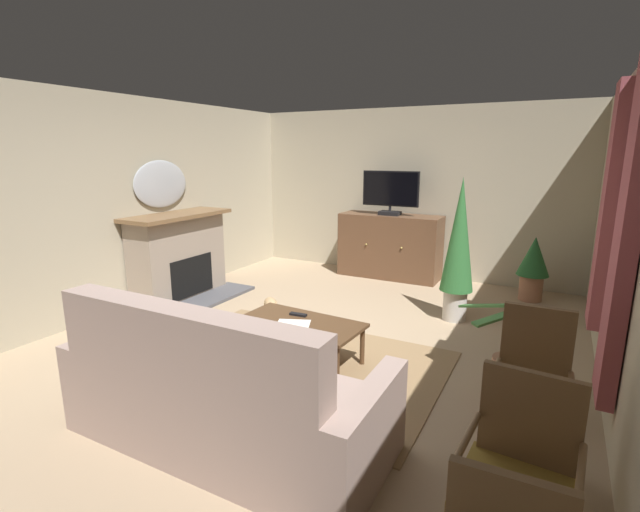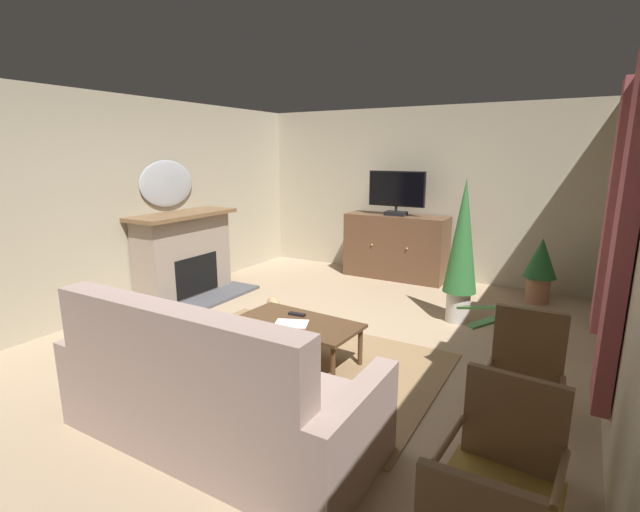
{
  "view_description": "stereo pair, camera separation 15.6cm",
  "coord_description": "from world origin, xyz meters",
  "px_view_note": "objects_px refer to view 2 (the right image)",
  "views": [
    {
      "loc": [
        2.14,
        -3.58,
        1.93
      ],
      "look_at": [
        0.05,
        0.35,
        0.91
      ],
      "focal_mm": 25.48,
      "sensor_mm": 36.0,
      "label": 1
    },
    {
      "loc": [
        2.27,
        -3.5,
        1.93
      ],
      "look_at": [
        0.05,
        0.35,
        0.91
      ],
      "focal_mm": 25.48,
      "sensor_mm": 36.0,
      "label": 2
    }
  ],
  "objects_px": {
    "wall_mirror_oval": "(167,184)",
    "side_chair_beside_plant": "(521,399)",
    "fireplace": "(185,257)",
    "tv_remote": "(297,314)",
    "coffee_table": "(299,325)",
    "side_chair_mid_row": "(502,480)",
    "television": "(397,192)",
    "potted_plant_on_hearth_side": "(506,375)",
    "potted_plant_small_fern_corner": "(462,245)",
    "potted_plant_leafy_by_curtain": "(540,266)",
    "sofa_floral": "(212,397)",
    "folded_newspaper": "(291,324)",
    "tv_cabinet": "(396,248)",
    "cat": "(274,304)"
  },
  "relations": [
    {
      "from": "side_chair_beside_plant",
      "to": "coffee_table",
      "type": "bearing_deg",
      "value": 160.6
    },
    {
      "from": "folded_newspaper",
      "to": "side_chair_mid_row",
      "type": "bearing_deg",
      "value": -55.99
    },
    {
      "from": "fireplace",
      "to": "side_chair_beside_plant",
      "type": "distance_m",
      "value": 4.68
    },
    {
      "from": "tv_remote",
      "to": "wall_mirror_oval",
      "type": "bearing_deg",
      "value": 158.23
    },
    {
      "from": "sofa_floral",
      "to": "television",
      "type": "bearing_deg",
      "value": 95.65
    },
    {
      "from": "television",
      "to": "folded_newspaper",
      "type": "bearing_deg",
      "value": -85.36
    },
    {
      "from": "potted_plant_small_fern_corner",
      "to": "potted_plant_leafy_by_curtain",
      "type": "bearing_deg",
      "value": 58.79
    },
    {
      "from": "fireplace",
      "to": "sofa_floral",
      "type": "height_order",
      "value": "fireplace"
    },
    {
      "from": "tv_cabinet",
      "to": "cat",
      "type": "relative_size",
      "value": 3.02
    },
    {
      "from": "wall_mirror_oval",
      "to": "potted_plant_on_hearth_side",
      "type": "relative_size",
      "value": 1.01
    },
    {
      "from": "tv_remote",
      "to": "side_chair_mid_row",
      "type": "bearing_deg",
      "value": -40.94
    },
    {
      "from": "wall_mirror_oval",
      "to": "coffee_table",
      "type": "bearing_deg",
      "value": -19.3
    },
    {
      "from": "potted_plant_on_hearth_side",
      "to": "cat",
      "type": "bearing_deg",
      "value": 162.6
    },
    {
      "from": "tv_cabinet",
      "to": "tv_remote",
      "type": "xyz_separation_m",
      "value": [
        0.19,
        -3.14,
        -0.06
      ]
    },
    {
      "from": "folded_newspaper",
      "to": "side_chair_beside_plant",
      "type": "xyz_separation_m",
      "value": [
        2.0,
        -0.61,
        0.13
      ]
    },
    {
      "from": "side_chair_beside_plant",
      "to": "tv_remote",
      "type": "bearing_deg",
      "value": 158.45
    },
    {
      "from": "television",
      "to": "side_chair_beside_plant",
      "type": "distance_m",
      "value": 4.59
    },
    {
      "from": "tv_cabinet",
      "to": "side_chair_beside_plant",
      "type": "height_order",
      "value": "side_chair_beside_plant"
    },
    {
      "from": "tv_cabinet",
      "to": "folded_newspaper",
      "type": "height_order",
      "value": "tv_cabinet"
    },
    {
      "from": "sofa_floral",
      "to": "side_chair_mid_row",
      "type": "xyz_separation_m",
      "value": [
        1.82,
        -0.1,
        0.17
      ]
    },
    {
      "from": "tv_remote",
      "to": "sofa_floral",
      "type": "relative_size",
      "value": 0.08
    },
    {
      "from": "folded_newspaper",
      "to": "potted_plant_on_hearth_side",
      "type": "bearing_deg",
      "value": -14.92
    },
    {
      "from": "tv_remote",
      "to": "sofa_floral",
      "type": "height_order",
      "value": "sofa_floral"
    },
    {
      "from": "coffee_table",
      "to": "sofa_floral",
      "type": "bearing_deg",
      "value": -83.13
    },
    {
      "from": "tv_remote",
      "to": "side_chair_mid_row",
      "type": "xyz_separation_m",
      "value": [
        2.08,
        -1.55,
        0.1
      ]
    },
    {
      "from": "side_chair_mid_row",
      "to": "potted_plant_on_hearth_side",
      "type": "bearing_deg",
      "value": 96.91
    },
    {
      "from": "potted_plant_leafy_by_curtain",
      "to": "side_chair_beside_plant",
      "type": "bearing_deg",
      "value": -86.93
    },
    {
      "from": "television",
      "to": "potted_plant_on_hearth_side",
      "type": "xyz_separation_m",
      "value": [
        2.08,
        -3.06,
        -1.08
      ]
    },
    {
      "from": "tv_cabinet",
      "to": "potted_plant_on_hearth_side",
      "type": "bearing_deg",
      "value": -56.26
    },
    {
      "from": "television",
      "to": "fireplace",
      "type": "bearing_deg",
      "value": -133.02
    },
    {
      "from": "potted_plant_small_fern_corner",
      "to": "potted_plant_on_hearth_side",
      "type": "distance_m",
      "value": 1.94
    },
    {
      "from": "tv_cabinet",
      "to": "wall_mirror_oval",
      "type": "bearing_deg",
      "value": -135.53
    },
    {
      "from": "folded_newspaper",
      "to": "tv_cabinet",
      "type": "bearing_deg",
      "value": 72.26
    },
    {
      "from": "potted_plant_leafy_by_curtain",
      "to": "side_chair_mid_row",
      "type": "bearing_deg",
      "value": -87.36
    },
    {
      "from": "wall_mirror_oval",
      "to": "sofa_floral",
      "type": "relative_size",
      "value": 0.41
    },
    {
      "from": "television",
      "to": "sofa_floral",
      "type": "xyz_separation_m",
      "value": [
        0.45,
        -4.53,
        -1.01
      ]
    },
    {
      "from": "coffee_table",
      "to": "potted_plant_leafy_by_curtain",
      "type": "bearing_deg",
      "value": 59.58
    },
    {
      "from": "television",
      "to": "cat",
      "type": "xyz_separation_m",
      "value": [
        -0.74,
        -2.18,
        -1.26
      ]
    },
    {
      "from": "side_chair_mid_row",
      "to": "potted_plant_small_fern_corner",
      "type": "relative_size",
      "value": 0.57
    },
    {
      "from": "potted_plant_on_hearth_side",
      "to": "potted_plant_small_fern_corner",
      "type": "bearing_deg",
      "value": 114.44
    },
    {
      "from": "folded_newspaper",
      "to": "sofa_floral",
      "type": "relative_size",
      "value": 0.14
    },
    {
      "from": "coffee_table",
      "to": "side_chair_mid_row",
      "type": "xyz_separation_m",
      "value": [
        1.98,
        -1.43,
        0.15
      ]
    },
    {
      "from": "side_chair_mid_row",
      "to": "cat",
      "type": "bearing_deg",
      "value": 140.81
    },
    {
      "from": "coffee_table",
      "to": "tv_remote",
      "type": "distance_m",
      "value": 0.16
    },
    {
      "from": "folded_newspaper",
      "to": "side_chair_mid_row",
      "type": "xyz_separation_m",
      "value": [
        2.0,
        -1.34,
        0.11
      ]
    },
    {
      "from": "side_chair_beside_plant",
      "to": "potted_plant_on_hearth_side",
      "type": "relative_size",
      "value": 1.18
    },
    {
      "from": "wall_mirror_oval",
      "to": "side_chair_beside_plant",
      "type": "relative_size",
      "value": 0.86
    },
    {
      "from": "sofa_floral",
      "to": "tv_cabinet",
      "type": "bearing_deg",
      "value": 95.58
    },
    {
      "from": "coffee_table",
      "to": "potted_plant_leafy_by_curtain",
      "type": "distance_m",
      "value": 3.51
    },
    {
      "from": "fireplace",
      "to": "tv_remote",
      "type": "relative_size",
      "value": 9.04
    }
  ]
}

